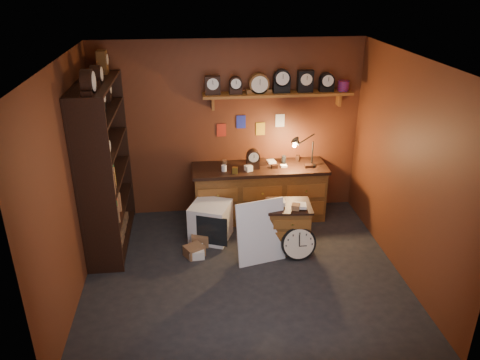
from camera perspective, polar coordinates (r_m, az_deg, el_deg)
name	(u,v)px	position (r m, az deg, el deg)	size (l,w,h in m)	color
floor	(243,272)	(6.17, 0.40, -11.19)	(4.00, 4.00, 0.00)	black
room_shell	(246,144)	(5.46, 0.78, 4.39)	(4.02, 3.62, 2.71)	#5F2C16
shelving_unit	(102,160)	(6.51, -16.51, 2.31)	(0.47, 1.60, 2.58)	black
workbench	(259,189)	(7.24, 2.38, -1.14)	(2.04, 0.66, 1.36)	brown
low_cabinet	(288,225)	(6.49, 5.89, -5.46)	(0.64, 0.55, 0.77)	brown
big_round_clock	(298,243)	(6.36, 7.14, -7.67)	(0.47, 0.16, 0.47)	black
white_panel	(260,260)	(6.41, 2.50, -9.69)	(0.66, 0.03, 0.88)	silver
mini_fridge	(211,222)	(6.76, -3.59, -5.07)	(0.68, 0.70, 0.54)	silver
floor_box_a	(194,251)	(6.48, -5.60, -8.60)	(0.25, 0.21, 0.15)	#8A5F3C
floor_box_b	(196,252)	(6.48, -5.34, -8.74)	(0.20, 0.24, 0.12)	white
floor_box_c	(200,240)	(6.69, -4.90, -7.27)	(0.23, 0.20, 0.18)	#8A5F3C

